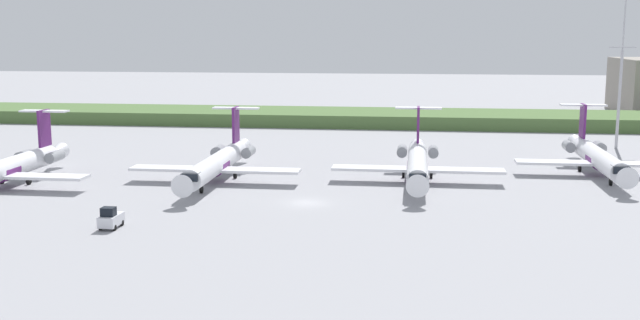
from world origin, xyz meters
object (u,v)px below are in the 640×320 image
Objects in this scene: antenna_mast at (620,85)px; baggage_tug at (111,219)px; regional_jet_fourth at (597,157)px; regional_jet_third at (418,162)px; regional_jet_nearest at (7,168)px; regional_jet_second at (218,162)px.

baggage_tug is at bearing -136.41° from antenna_mast.
antenna_mast reaches higher than regional_jet_fourth.
regional_jet_third is 9.69× the size of baggage_tug.
regional_jet_nearest is 53.84m from regional_jet_third.
regional_jet_nearest is 1.00× the size of regional_jet_fourth.
regional_jet_fourth is 9.69× the size of baggage_tug.
baggage_tug is (21.53, -17.94, -1.53)m from regional_jet_nearest.
regional_jet_nearest is at bearing -168.05° from regional_jet_third.
regional_jet_nearest is at bearing -163.67° from regional_jet_second.
regional_jet_fourth reaches higher than baggage_tug.
baggage_tug is (-56.25, -36.94, -1.53)m from regional_jet_fourth.
antenna_mast reaches higher than regional_jet_second.
regional_jet_second is 1.00× the size of regional_jet_third.
regional_jet_second is 1.00× the size of regional_jet_fourth.
baggage_tug is (-4.43, -25.54, -1.53)m from regional_jet_second.
regional_jet_fourth is (51.82, 11.39, 0.00)m from regional_jet_second.
antenna_mast is at bearing 43.59° from baggage_tug.
regional_jet_third is at bearing -162.63° from regional_jet_fourth.
antenna_mast is at bearing 44.07° from regional_jet_third.
regional_jet_second is at bearing -172.45° from regional_jet_third.
regional_jet_nearest is at bearing 140.21° from baggage_tug.
regional_jet_third is 1.00× the size of regional_jet_fourth.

